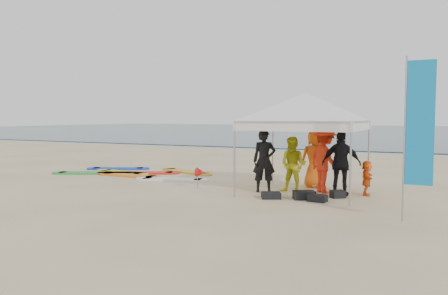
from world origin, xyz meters
The scene contains 14 objects.
ground centered at (0.00, 0.00, 0.00)m, with size 120.00×120.00×0.00m, color beige.
ocean centered at (0.00, 60.00, 0.04)m, with size 160.00×84.00×0.08m, color #0C2633.
shoreline_foam centered at (0.00, 18.20, 0.00)m, with size 160.00×1.20×0.01m, color silver.
person_black_a centered at (1.73, 2.11, 0.90)m, with size 0.65×0.43×1.79m, color black.
person_yellow centered at (2.52, 2.35, 0.79)m, with size 0.77×0.60×1.59m, color gold.
person_orange_a centered at (3.32, 2.75, 0.95)m, with size 1.22×0.70×1.89m, color red.
person_black_b centered at (3.86, 2.34, 0.89)m, with size 1.04×0.43×1.78m, color black.
person_orange_b centered at (2.84, 3.49, 0.88)m, with size 0.86×0.56×1.76m, color orange.
person_seated centered at (4.46, 2.82, 0.48)m, with size 0.89×0.28×0.95m, color #F65C15.
canopy_tent centered at (2.82, 2.52, 2.82)m, with size 4.29×4.29×3.24m.
feather_flag centered at (5.81, 0.01, 1.99)m, with size 0.57×0.04×3.38m.
marker_pennant centered at (-0.15, 1.75, 0.49)m, with size 0.28×0.28×0.64m.
gear_pile centered at (3.06, 1.47, 0.10)m, with size 2.10×1.34×0.22m.
surfboard_spread centered at (-3.96, 3.66, 0.04)m, with size 5.93×3.33×0.07m.
Camera 1 is at (6.14, -9.57, 2.15)m, focal length 35.00 mm.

